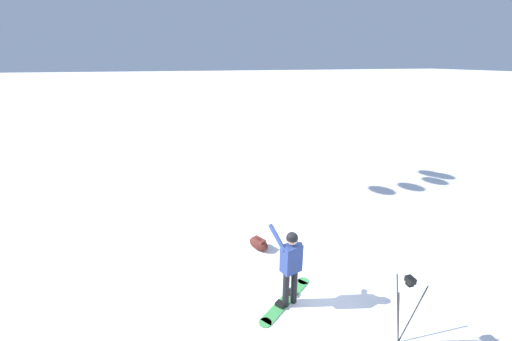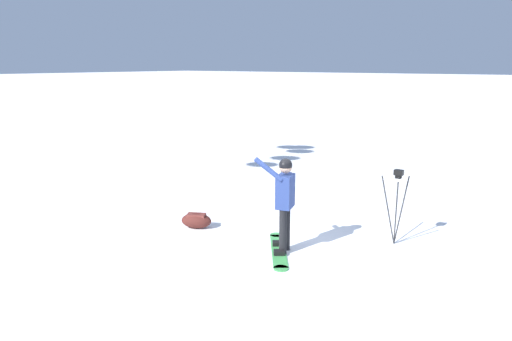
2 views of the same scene
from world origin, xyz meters
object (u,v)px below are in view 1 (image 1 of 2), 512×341
(snowboarder, at_px, (291,261))
(snowboard, at_px, (286,300))
(camera_tripod, at_px, (407,297))
(gear_bag_large, at_px, (259,244))

(snowboarder, height_order, snowboard, snowboarder)
(snowboard, xyz_separation_m, camera_tripod, (1.61, -1.59, 1.01))
(snowboarder, xyz_separation_m, gear_bag_large, (-0.02, 2.17, -0.91))
(snowboard, height_order, gear_bag_large, gear_bag_large)
(snowboarder, bearing_deg, snowboard, 108.76)
(snowboarder, bearing_deg, camera_tripod, -43.42)
(gear_bag_large, bearing_deg, camera_tripod, -66.41)
(snowboarder, relative_size, snowboard, 1.17)
(snowboarder, distance_m, gear_bag_large, 2.36)
(snowboard, xyz_separation_m, gear_bag_large, (0.01, 2.07, 0.15))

